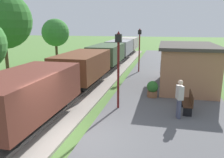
{
  "coord_description": "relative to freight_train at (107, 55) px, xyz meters",
  "views": [
    {
      "loc": [
        2.93,
        -6.94,
        4.21
      ],
      "look_at": [
        0.19,
        5.01,
        1.29
      ],
      "focal_mm": 36.31,
      "sensor_mm": 36.0,
      "label": 1
    }
  ],
  "objects": [
    {
      "name": "ground_plane",
      "position": [
        2.4,
        -13.99,
        -1.4
      ],
      "size": [
        160.0,
        160.0,
        0.0
      ],
      "primitive_type": "plane",
      "color": "#517A38"
    },
    {
      "name": "lamp_post_far",
      "position": [
        3.27,
        -1.48,
        1.41
      ],
      "size": [
        0.28,
        0.28,
        3.7
      ],
      "color": "#591414",
      "rests_on": "platform_slab"
    },
    {
      "name": "rail_near",
      "position": [
        0.72,
        -13.99,
        -1.21
      ],
      "size": [
        0.07,
        60.0,
        0.14
      ],
      "primitive_type": "cube",
      "color": "slate",
      "rests_on": "track_ballast"
    },
    {
      "name": "potted_planter",
      "position": [
        4.81,
        -8.48,
        -0.67
      ],
      "size": [
        0.64,
        0.64,
        0.92
      ],
      "color": "brown",
      "rests_on": "platform_slab"
    },
    {
      "name": "lamp_post_near",
      "position": [
        3.27,
        -10.61,
        1.41
      ],
      "size": [
        0.28,
        0.28,
        3.7
      ],
      "color": "#591414",
      "rests_on": "platform_slab"
    },
    {
      "name": "platform_slab",
      "position": [
        5.6,
        -13.99,
        -1.27
      ],
      "size": [
        6.0,
        60.0,
        0.25
      ],
      "primitive_type": "cube",
      "color": "#565659",
      "rests_on": "ground"
    },
    {
      "name": "track_ballast",
      "position": [
        -0.0,
        -13.99,
        -1.34
      ],
      "size": [
        3.8,
        60.0,
        0.12
      ],
      "primitive_type": "cube",
      "color": "#9E9389",
      "rests_on": "ground"
    },
    {
      "name": "bench_near_hut",
      "position": [
        6.57,
        -10.37,
        -0.68
      ],
      "size": [
        0.42,
        1.5,
        0.91
      ],
      "color": "#422819",
      "rests_on": "platform_slab"
    },
    {
      "name": "rail_far",
      "position": [
        -0.72,
        -13.99,
        -1.21
      ],
      "size": [
        0.07,
        60.0,
        0.14
      ],
      "primitive_type": "cube",
      "color": "slate",
      "rests_on": "track_ballast"
    },
    {
      "name": "station_hut",
      "position": [
        6.8,
        -5.76,
        0.26
      ],
      "size": [
        3.5,
        5.8,
        2.78
      ],
      "color": "#9E6B4C",
      "rests_on": "platform_slab"
    },
    {
      "name": "person_waiting",
      "position": [
        6.09,
        -11.26,
        -0.21
      ],
      "size": [
        0.33,
        0.43,
        1.71
      ],
      "rotation": [
        0.0,
        0.0,
        3.41
      ],
      "color": "#474C66",
      "rests_on": "platform_slab"
    },
    {
      "name": "tree_field_left",
      "position": [
        -6.44,
        2.49,
        2.0
      ],
      "size": [
        3.0,
        3.0,
        4.91
      ],
      "color": "#4C3823",
      "rests_on": "ground"
    },
    {
      "name": "freight_train",
      "position": [
        0.0,
        0.0,
        0.0
      ],
      "size": [
        2.5,
        32.6,
        2.12
      ],
      "color": "brown",
      "rests_on": "rail_near"
    },
    {
      "name": "tree_trackside_far",
      "position": [
        -7.76,
        -4.2,
        3.21
      ],
      "size": [
        4.72,
        4.72,
        6.97
      ],
      "color": "#4C3823",
      "rests_on": "ground"
    }
  ]
}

